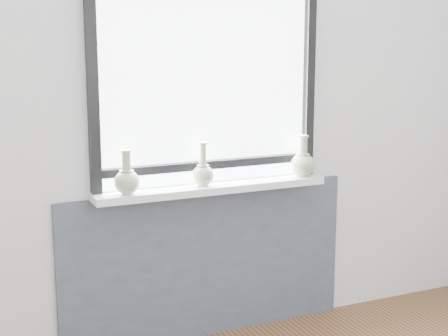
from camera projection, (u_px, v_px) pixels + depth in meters
name	position (u px, v px, depth m)	size (l,w,h in m)	color
back_wall	(205.00, 109.00, 3.74)	(3.60, 0.02, 2.60)	silver
apron_panel	(207.00, 263.00, 3.88)	(1.70, 0.03, 0.86)	#49545F
windowsill	(212.00, 188.00, 3.73)	(1.32, 0.18, 0.04)	white
window	(207.00, 84.00, 3.68)	(1.30, 0.06, 1.05)	black
vase_a	(127.00, 179.00, 3.49)	(0.13, 0.13, 0.23)	#ACBC92
vase_b	(203.00, 173.00, 3.69)	(0.12, 0.12, 0.24)	#ACBC92
vase_c	(303.00, 163.00, 3.92)	(0.14, 0.14, 0.24)	#ACBC92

